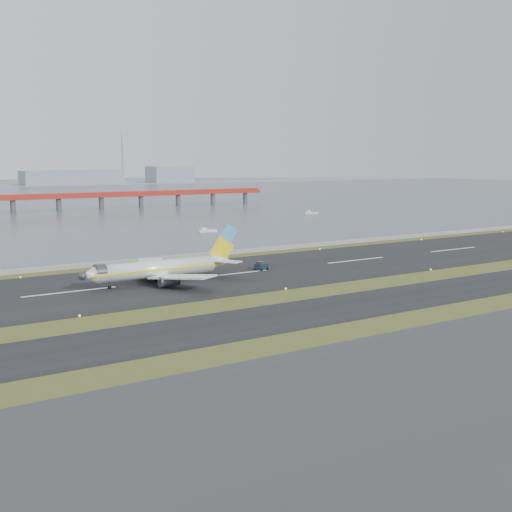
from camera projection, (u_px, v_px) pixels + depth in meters
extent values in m
plane|color=#374D1B|center=(307.00, 296.00, 131.87)|extent=(1000.00, 1000.00, 0.00)
cube|color=black|center=(345.00, 307.00, 121.88)|extent=(1000.00, 18.00, 0.10)
cube|color=black|center=(233.00, 274.00, 156.82)|extent=(1000.00, 45.00, 0.10)
cube|color=gray|center=(179.00, 257.00, 181.71)|extent=(1000.00, 2.50, 1.00)
cube|color=#A4261C|center=(58.00, 197.00, 349.42)|extent=(260.00, 5.00, 1.60)
cube|color=#A4261C|center=(58.00, 195.00, 349.20)|extent=(260.00, 0.40, 1.40)
cylinder|color=#4C4C51|center=(59.00, 206.00, 350.09)|extent=(2.80, 2.80, 7.00)
cylinder|color=#4C4C51|center=(213.00, 200.00, 401.42)|extent=(2.80, 2.80, 7.00)
cube|color=#8891A0|center=(72.00, 178.00, 721.32)|extent=(110.00, 35.00, 16.00)
cube|color=#8891A0|center=(170.00, 175.00, 785.18)|extent=(50.00, 35.00, 20.00)
cylinder|color=#8891A0|center=(122.00, 158.00, 750.13)|extent=(1.80, 1.80, 60.00)
cylinder|color=white|center=(156.00, 269.00, 143.72)|extent=(28.00, 3.80, 3.80)
cone|color=white|center=(88.00, 276.00, 135.38)|extent=(3.20, 3.80, 3.80)
cone|color=white|center=(219.00, 261.00, 152.34)|extent=(5.00, 3.80, 3.80)
cube|color=yellow|center=(160.00, 270.00, 142.12)|extent=(31.00, 0.06, 0.45)
cube|color=yellow|center=(153.00, 268.00, 145.32)|extent=(31.00, 0.06, 0.45)
cube|color=white|center=(182.00, 277.00, 137.93)|extent=(11.31, 15.89, 1.66)
cube|color=white|center=(150.00, 266.00, 152.07)|extent=(11.31, 15.89, 1.66)
cylinder|color=#37373C|center=(170.00, 281.00, 139.28)|extent=(4.20, 2.10, 2.10)
cylinder|color=#37373C|center=(148.00, 273.00, 149.26)|extent=(4.20, 2.10, 2.10)
cube|color=yellow|center=(222.00, 249.00, 152.33)|extent=(6.80, 0.35, 6.85)
cube|color=#52AAEA|center=(229.00, 233.00, 152.80)|extent=(4.85, 0.37, 4.90)
cube|color=white|center=(228.00, 261.00, 149.26)|extent=(5.64, 6.80, 0.22)
cube|color=white|center=(212.00, 257.00, 155.59)|extent=(5.64, 6.80, 0.22)
cylinder|color=black|center=(109.00, 287.00, 138.29)|extent=(0.80, 0.28, 0.80)
cylinder|color=black|center=(168.00, 283.00, 142.63)|extent=(1.00, 0.38, 1.00)
cylinder|color=black|center=(158.00, 279.00, 147.29)|extent=(1.00, 0.38, 1.00)
cube|color=#122032|center=(261.00, 266.00, 162.43)|extent=(4.05, 3.18, 1.34)
cube|color=#37373C|center=(260.00, 263.00, 161.93)|extent=(2.07, 2.13, 0.78)
cylinder|color=black|center=(262.00, 270.00, 161.02)|extent=(0.85, 0.60, 0.78)
cylinder|color=black|center=(256.00, 269.00, 162.04)|extent=(0.85, 0.60, 0.78)
cylinder|color=black|center=(267.00, 268.00, 162.99)|extent=(0.85, 0.60, 0.78)
cylinder|color=black|center=(261.00, 268.00, 164.01)|extent=(0.85, 0.60, 0.78)
cube|color=silver|center=(207.00, 231.00, 248.55)|extent=(7.58, 2.69, 0.96)
cube|color=silver|center=(204.00, 229.00, 247.63)|extent=(2.21, 1.80, 0.96)
cube|color=silver|center=(311.00, 213.00, 332.38)|extent=(7.60, 4.95, 0.94)
cube|color=silver|center=(309.00, 212.00, 332.00)|extent=(2.57, 2.35, 0.94)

